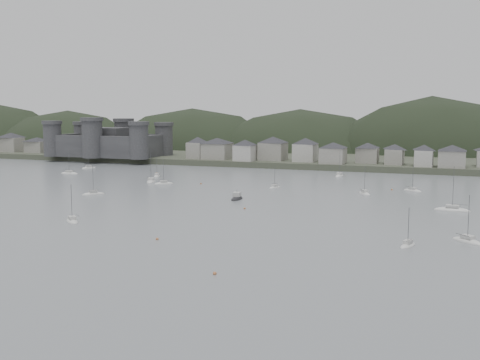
% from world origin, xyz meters
% --- Properties ---
extents(ground, '(900.00, 900.00, 0.00)m').
position_xyz_m(ground, '(0.00, 0.00, 0.00)').
color(ground, slate).
rests_on(ground, ground).
extents(far_shore_land, '(900.00, 250.00, 3.00)m').
position_xyz_m(far_shore_land, '(0.00, 295.00, 1.50)').
color(far_shore_land, '#383D2D').
rests_on(far_shore_land, ground).
extents(forested_ridge, '(851.55, 103.94, 102.57)m').
position_xyz_m(forested_ridge, '(4.83, 269.40, -11.28)').
color(forested_ridge, black).
rests_on(forested_ridge, ground).
extents(castle, '(66.00, 43.00, 20.00)m').
position_xyz_m(castle, '(-120.00, 179.80, 10.96)').
color(castle, '#353538').
rests_on(castle, far_shore_land).
extents(waterfront_town, '(451.48, 28.46, 12.92)m').
position_xyz_m(waterfront_town, '(50.59, 183.34, 8.66)').
color(waterfront_town, gray).
rests_on(waterfront_town, far_shore_land).
extents(sailboat_lead, '(4.11, 6.34, 8.34)m').
position_xyz_m(sailboat_lead, '(3.45, 102.87, 0.19)').
color(sailboat_lead, silver).
rests_on(sailboat_lead, ground).
extents(moored_fleet, '(224.39, 179.00, 13.96)m').
position_xyz_m(moored_fleet, '(-17.90, 69.85, 0.18)').
color(moored_fleet, silver).
rests_on(moored_fleet, ground).
extents(motor_launch_far, '(3.51, 8.58, 4.00)m').
position_xyz_m(motor_launch_far, '(0.18, 71.63, 0.29)').
color(motor_launch_far, black).
rests_on(motor_launch_far, ground).
extents(mooring_buoys, '(160.27, 143.94, 0.70)m').
position_xyz_m(mooring_buoys, '(0.26, 60.52, 0.15)').
color(mooring_buoys, '#B56B3C').
rests_on(mooring_buoys, ground).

